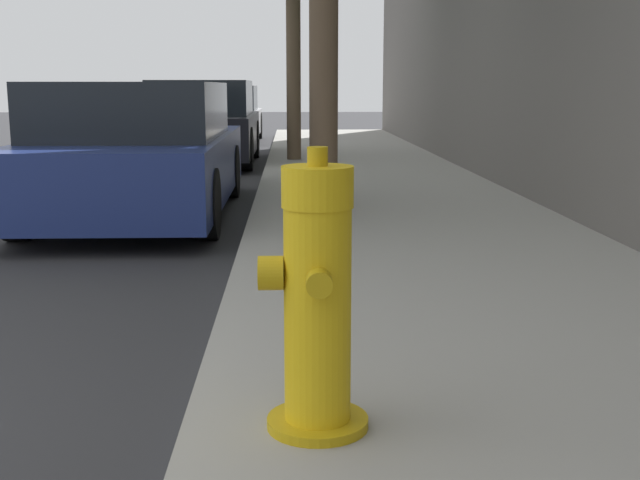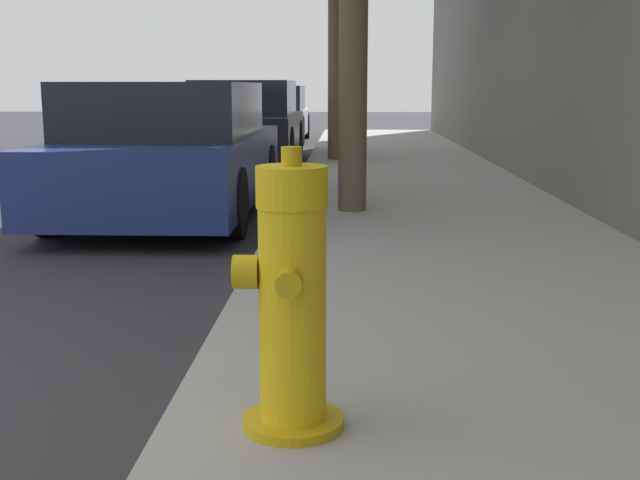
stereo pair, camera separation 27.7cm
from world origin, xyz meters
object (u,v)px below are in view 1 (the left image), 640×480
object	(u,v)px
fire_hydrant	(317,303)
parked_car_far	(222,115)
parked_car_near	(139,153)
parked_car_mid	(204,124)

from	to	relation	value
fire_hydrant	parked_car_far	distance (m)	16.96
fire_hydrant	parked_car_near	distance (m)	5.86
parked_car_near	parked_car_far	distance (m)	11.24
parked_car_far	parked_car_near	bearing A→B (deg)	-89.46
parked_car_mid	fire_hydrant	bearing A→B (deg)	-81.98
parked_car_near	parked_car_far	bearing A→B (deg)	90.54
parked_car_mid	parked_car_far	size ratio (longest dim) A/B	1.00
fire_hydrant	parked_car_mid	bearing A→B (deg)	98.02
fire_hydrant	parked_car_far	size ratio (longest dim) A/B	0.26
parked_car_mid	parked_car_far	distance (m)	5.61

